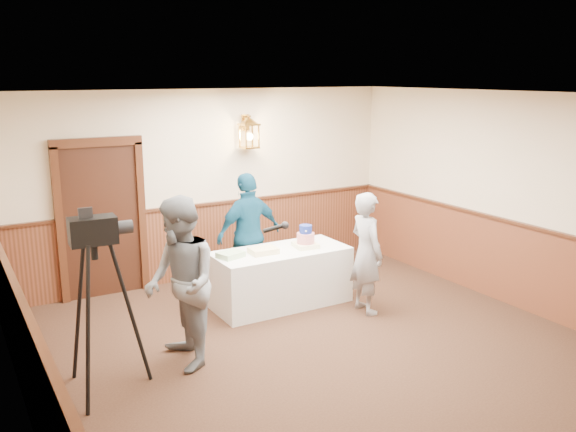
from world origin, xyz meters
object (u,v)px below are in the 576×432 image
Objects in this scene: assistant_p at (249,234)px; sheet_cake_green at (231,255)px; tv_camera_rig at (99,315)px; tiered_cake at (306,239)px; interviewer at (181,284)px; display_table at (280,277)px; sheet_cake_yellow at (263,251)px; baker at (366,253)px.

sheet_cake_green is at bearing 38.76° from assistant_p.
assistant_p is 2.99m from tv_camera_rig.
interviewer is at bearing -155.60° from tiered_cake.
assistant_p is 0.99× the size of tv_camera_rig.
interviewer is 1.05× the size of tv_camera_rig.
display_table is 1.05× the size of assistant_p.
assistant_p reaches higher than sheet_cake_yellow.
tv_camera_rig is at bearing -154.79° from sheet_cake_yellow.
interviewer is (-1.05, -1.04, 0.12)m from sheet_cake_green.
tiered_cake is at bearing 22.59° from tv_camera_rig.
interviewer reaches higher than tiered_cake.
tv_camera_rig reaches higher than sheet_cake_yellow.
interviewer is at bearing 98.52° from baker.
interviewer is at bearing -146.28° from sheet_cake_yellow.
sheet_cake_green reaches higher than display_table.
tiered_cake is 0.18× the size of interviewer.
interviewer reaches higher than tv_camera_rig.
display_table is at bearing 171.13° from tiered_cake.
tiered_cake is 2.31m from interviewer.
display_table is 5.19× the size of sheet_cake_yellow.
baker reaches higher than sheet_cake_yellow.
interviewer reaches higher than sheet_cake_green.
display_table is 5.93× the size of sheet_cake_green.
sheet_cake_yellow is at bearing -176.06° from display_table.
assistant_p is (0.54, 0.56, 0.07)m from sheet_cake_green.
interviewer is 2.59m from baker.
tv_camera_rig is (-0.86, -0.11, -0.13)m from interviewer.
display_table is 0.61m from tiered_cake.
baker is (1.53, -0.80, 0.00)m from sheet_cake_green.
sheet_cake_green is 1.48m from interviewer.
sheet_cake_yellow reaches higher than display_table.
tiered_cake is 3.15m from tv_camera_rig.
sheet_cake_yellow and sheet_cake_green have the same top height.
display_table is 1.20m from baker.
assistant_p is at bearing 105.47° from display_table.
sheet_cake_yellow is 0.20× the size of assistant_p.
tiered_cake is at bearing -3.45° from sheet_cake_yellow.
tiered_cake is at bearing -8.87° from display_table.
interviewer is 0.87m from tv_camera_rig.
sheet_cake_green is 0.78m from assistant_p.
baker is 0.92× the size of assistant_p.
assistant_p is at bearing 39.18° from baker.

